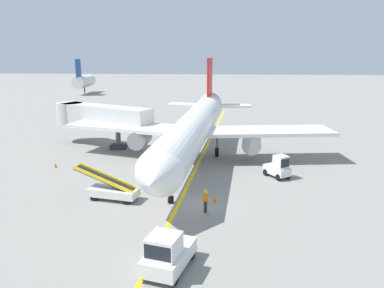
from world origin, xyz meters
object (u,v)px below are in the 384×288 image
(safety_cone_wingtip_left, at_px, (214,199))
(safety_cone_nose_right, at_px, (55,165))
(baggage_tug_near_wing, at_px, (278,168))
(ground_crew_marshaller, at_px, (205,200))
(pushback_tug, at_px, (167,253))
(belt_loader_forward_hold, at_px, (112,190))
(jet_bridge, at_px, (97,116))
(airliner, at_px, (195,127))

(safety_cone_wingtip_left, bearing_deg, safety_cone_nose_right, 153.44)
(safety_cone_nose_right, relative_size, safety_cone_wingtip_left, 1.00)
(baggage_tug_near_wing, xyz_separation_m, ground_crew_marshaller, (-6.28, -8.04, -0.02))
(pushback_tug, relative_size, belt_loader_forward_hold, 0.77)
(jet_bridge, distance_m, ground_crew_marshaller, 23.15)
(airliner, xyz_separation_m, ground_crew_marshaller, (1.55, -13.52, -2.51))
(baggage_tug_near_wing, bearing_deg, safety_cone_wingtip_left, -132.69)
(jet_bridge, height_order, ground_crew_marshaller, jet_bridge)
(airliner, bearing_deg, belt_loader_forward_hold, -116.07)
(pushback_tug, relative_size, baggage_tug_near_wing, 1.46)
(baggage_tug_near_wing, height_order, belt_loader_forward_hold, belt_loader_forward_hold)
(safety_cone_nose_right, bearing_deg, jet_bridge, 80.45)
(safety_cone_nose_right, xyz_separation_m, safety_cone_wingtip_left, (15.56, -7.78, 0.00))
(belt_loader_forward_hold, bearing_deg, baggage_tug_near_wing, 24.32)
(airliner, distance_m, ground_crew_marshaller, 13.84)
(jet_bridge, xyz_separation_m, belt_loader_forward_hold, (6.22, -16.73, -2.77))
(baggage_tug_near_wing, distance_m, safety_cone_wingtip_left, 8.39)
(jet_bridge, bearing_deg, baggage_tug_near_wing, -28.34)
(pushback_tug, bearing_deg, safety_cone_nose_right, 127.46)
(ground_crew_marshaller, bearing_deg, jet_bridge, 125.73)
(jet_bridge, bearing_deg, safety_cone_nose_right, -99.55)
(airliner, distance_m, safety_cone_nose_right, 14.30)
(airliner, height_order, pushback_tug, airliner)
(safety_cone_nose_right, distance_m, safety_cone_wingtip_left, 17.39)
(safety_cone_wingtip_left, bearing_deg, jet_bridge, 129.94)
(belt_loader_forward_hold, height_order, ground_crew_marshaller, belt_loader_forward_hold)
(jet_bridge, height_order, safety_cone_nose_right, jet_bridge)
(airliner, bearing_deg, safety_cone_nose_right, -163.99)
(pushback_tug, xyz_separation_m, ground_crew_marshaller, (1.74, 7.55, -0.08))
(belt_loader_forward_hold, xyz_separation_m, ground_crew_marshaller, (7.21, -1.95, 0.13))
(jet_bridge, bearing_deg, belt_loader_forward_hold, -69.60)
(pushback_tug, height_order, ground_crew_marshaller, pushback_tug)
(airliner, bearing_deg, pushback_tug, -90.51)
(pushback_tug, height_order, safety_cone_wingtip_left, pushback_tug)
(ground_crew_marshaller, xyz_separation_m, safety_cone_wingtip_left, (0.61, 1.90, -0.69))
(baggage_tug_near_wing, height_order, safety_cone_nose_right, baggage_tug_near_wing)
(airliner, relative_size, belt_loader_forward_hold, 6.85)
(pushback_tug, xyz_separation_m, safety_cone_wingtip_left, (2.35, 9.46, -0.77))
(airliner, height_order, baggage_tug_near_wing, airliner)
(jet_bridge, bearing_deg, airliner, -23.44)
(safety_cone_nose_right, height_order, safety_cone_wingtip_left, same)
(baggage_tug_near_wing, distance_m, ground_crew_marshaller, 10.20)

